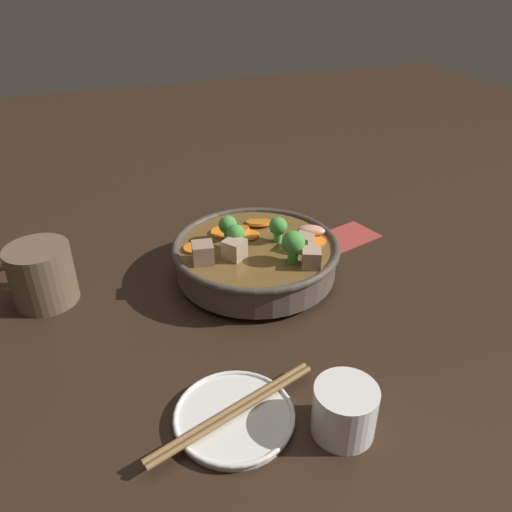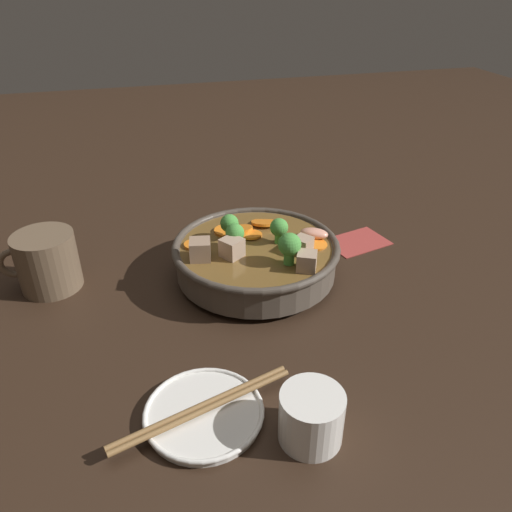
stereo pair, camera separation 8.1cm
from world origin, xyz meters
name	(u,v)px [view 1 (the left image)]	position (x,y,z in m)	size (l,w,h in m)	color
ground_plane	(256,276)	(0.00, 0.00, 0.00)	(3.00, 3.00, 0.00)	black
stirfry_bowl	(256,255)	(0.00, 0.00, 0.04)	(0.27, 0.27, 0.11)	#51473D
side_saucer	(234,417)	(0.14, 0.27, 0.01)	(0.14, 0.14, 0.01)	white
tea_cup	(344,410)	(0.03, 0.33, 0.03)	(0.07, 0.07, 0.06)	white
dark_mug	(41,275)	(0.33, -0.06, 0.05)	(0.12, 0.09, 0.09)	brown
napkin	(348,236)	(-0.21, -0.06, 0.00)	(0.13, 0.10, 0.00)	#A33833
chopsticks_pair	(234,411)	(0.14, 0.27, 0.02)	(0.22, 0.08, 0.01)	olive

